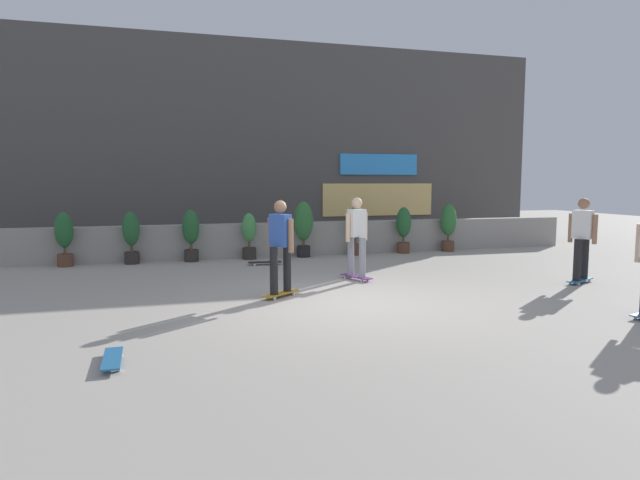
% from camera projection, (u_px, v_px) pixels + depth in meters
% --- Properties ---
extents(ground_plane, '(48.00, 48.00, 0.00)m').
position_uv_depth(ground_plane, '(345.00, 302.00, 9.14)').
color(ground_plane, '#A8A093').
extents(planter_wall, '(18.00, 0.40, 0.90)m').
position_uv_depth(planter_wall, '(274.00, 239.00, 14.82)').
color(planter_wall, gray).
rests_on(planter_wall, ground).
extents(building_backdrop, '(20.00, 2.08, 6.50)m').
position_uv_depth(building_backdrop, '(250.00, 145.00, 18.34)').
color(building_backdrop, '#4C4947').
rests_on(building_backdrop, ground).
extents(potted_plant_0, '(0.42, 0.42, 1.30)m').
position_uv_depth(potted_plant_0, '(64.00, 236.00, 12.93)').
color(potted_plant_0, brown).
rests_on(potted_plant_0, ground).
extents(potted_plant_1, '(0.41, 0.41, 1.29)m').
position_uv_depth(potted_plant_1, '(131.00, 235.00, 13.35)').
color(potted_plant_1, '#2D2823').
rests_on(potted_plant_1, ground).
extents(potted_plant_2, '(0.42, 0.42, 1.31)m').
position_uv_depth(potted_plant_2, '(191.00, 233.00, 13.75)').
color(potted_plant_2, '#2D2823').
rests_on(potted_plant_2, ground).
extents(potted_plant_3, '(0.37, 0.37, 1.21)m').
position_uv_depth(potted_plant_3, '(249.00, 235.00, 14.17)').
color(potted_plant_3, '#2D2823').
rests_on(potted_plant_3, ground).
extents(potted_plant_4, '(0.51, 0.51, 1.49)m').
position_uv_depth(potted_plant_4, '(303.00, 225.00, 14.55)').
color(potted_plant_4, black).
rests_on(potted_plant_4, ground).
extents(potted_plant_5, '(0.44, 0.44, 1.34)m').
position_uv_depth(potted_plant_5, '(355.00, 228.00, 14.97)').
color(potted_plant_5, brown).
rests_on(potted_plant_5, ground).
extents(potted_plant_6, '(0.42, 0.42, 1.30)m').
position_uv_depth(potted_plant_6, '(404.00, 228.00, 15.37)').
color(potted_plant_6, brown).
rests_on(potted_plant_6, ground).
extents(potted_plant_7, '(0.45, 0.45, 1.38)m').
position_uv_depth(potted_plant_7, '(448.00, 224.00, 15.76)').
color(potted_plant_7, brown).
rests_on(potted_plant_7, ground).
extents(skater_far_right, '(0.53, 0.82, 1.70)m').
position_uv_depth(skater_far_right, '(357.00, 234.00, 11.16)').
color(skater_far_right, '#72338C').
rests_on(skater_far_right, ground).
extents(skater_foreground, '(0.81, 0.53, 1.70)m').
position_uv_depth(skater_foreground, '(582.00, 236.00, 10.78)').
color(skater_foreground, '#266699').
rests_on(skater_foreground, ground).
extents(skater_by_wall_right, '(0.76, 0.65, 1.70)m').
position_uv_depth(skater_by_wall_right, '(280.00, 244.00, 9.48)').
color(skater_by_wall_right, '#BF8C26').
rests_on(skater_by_wall_right, ground).
extents(skateboard_near_camera, '(0.22, 0.80, 0.08)m').
position_uv_depth(skateboard_near_camera, '(112.00, 359.00, 6.05)').
color(skateboard_near_camera, '#266699').
rests_on(skateboard_near_camera, ground).
extents(skateboard_aside, '(0.81, 0.25, 0.08)m').
position_uv_depth(skateboard_aside, '(265.00, 262.00, 13.27)').
color(skateboard_aside, black).
rests_on(skateboard_aside, ground).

